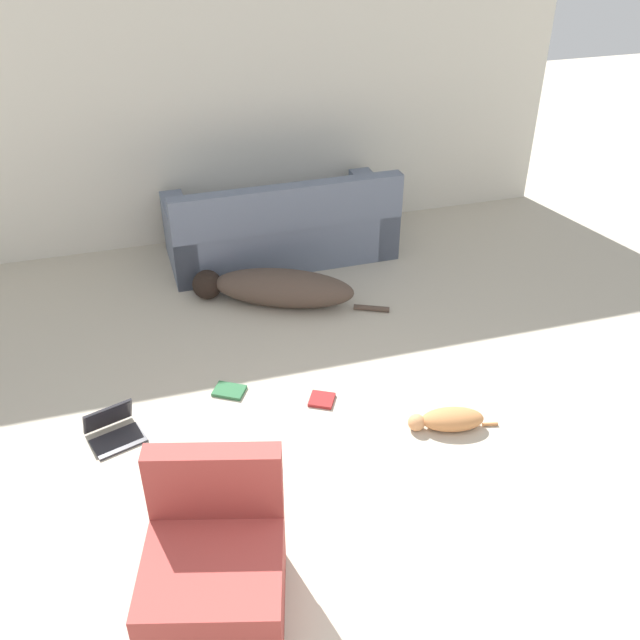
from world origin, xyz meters
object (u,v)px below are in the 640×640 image
(cat, at_px, (449,420))
(book_red, at_px, (322,400))
(dog, at_px, (276,288))
(couch, at_px, (281,229))
(laptop_open, at_px, (112,427))
(book_green, at_px, (229,391))
(side_chair, at_px, (215,570))

(cat, height_order, book_red, cat)
(dog, xyz_separation_m, book_red, (-0.00, -1.33, -0.14))
(couch, distance_m, laptop_open, 2.65)
(book_green, bearing_deg, cat, -30.46)
(couch, xyz_separation_m, dog, (-0.24, -0.81, -0.13))
(cat, bearing_deg, side_chair, 40.46)
(book_green, relative_size, side_chair, 0.31)
(couch, xyz_separation_m, book_green, (-0.83, -1.86, -0.26))
(cat, distance_m, book_red, 0.87)
(couch, bearing_deg, cat, 99.41)
(laptop_open, relative_size, side_chair, 0.48)
(book_red, bearing_deg, couch, 83.49)
(book_green, bearing_deg, side_chair, -102.08)
(couch, bearing_deg, dog, 72.53)
(book_green, bearing_deg, couch, 65.83)
(dog, xyz_separation_m, book_green, (-0.59, -1.05, -0.14))
(couch, bearing_deg, side_chair, 70.56)
(book_green, bearing_deg, dog, 60.64)
(side_chair, bearing_deg, laptop_open, 122.50)
(laptop_open, relative_size, book_green, 1.53)
(cat, relative_size, laptop_open, 1.51)
(book_red, bearing_deg, laptop_open, 177.61)
(dog, relative_size, book_green, 6.01)
(book_red, bearing_deg, book_green, 154.96)
(side_chair, bearing_deg, book_green, 93.11)
(couch, bearing_deg, book_red, 82.75)
(cat, bearing_deg, book_red, -21.94)
(dog, height_order, book_red, dog)
(dog, distance_m, laptop_open, 1.88)
(dog, xyz_separation_m, cat, (0.71, -1.82, -0.08))
(book_green, bearing_deg, laptop_open, -164.67)
(couch, height_order, book_green, couch)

